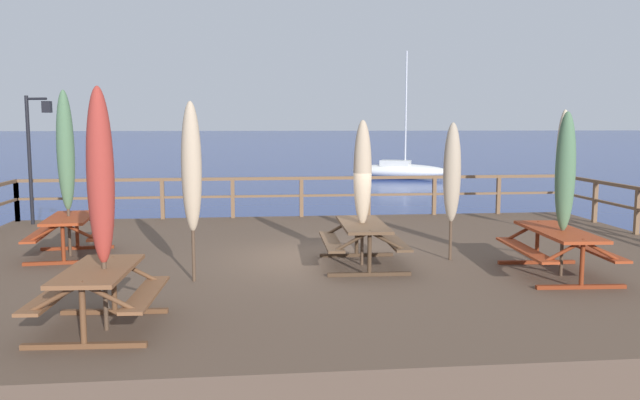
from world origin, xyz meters
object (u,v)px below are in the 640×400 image
at_px(patio_umbrella_short_mid, 563,155).
at_px(patio_umbrella_tall_mid_left, 191,168).
at_px(picnic_table_back_right, 558,242).
at_px(patio_umbrella_tall_front, 452,173).
at_px(picnic_table_back_left, 99,286).
at_px(patio_umbrella_short_front, 101,177).
at_px(patio_umbrella_tall_back_left, 66,151).
at_px(patio_umbrella_tall_mid_right, 363,174).
at_px(patio_umbrella_short_back, 565,172).
at_px(sailboat_distant, 400,170).
at_px(picnic_table_mid_centre, 70,228).
at_px(picnic_table_mid_left, 363,235).
at_px(lamp_post_hooked, 36,140).

relative_size(patio_umbrella_short_mid, patio_umbrella_tall_mid_left, 0.99).
distance_m(picnic_table_back_right, patio_umbrella_tall_front, 2.23).
height_order(picnic_table_back_left, patio_umbrella_tall_front, patio_umbrella_tall_front).
xyz_separation_m(patio_umbrella_short_front, patio_umbrella_tall_mid_left, (0.86, 2.39, -0.06)).
relative_size(patio_umbrella_tall_back_left, patio_umbrella_tall_mid_right, 1.22).
relative_size(patio_umbrella_short_back, patio_umbrella_tall_front, 1.07).
distance_m(patio_umbrella_tall_back_left, sailboat_distant, 29.27).
relative_size(picnic_table_mid_centre, picnic_table_mid_left, 0.94).
distance_m(picnic_table_back_right, patio_umbrella_short_back, 1.16).
relative_size(patio_umbrella_tall_mid_right, patio_umbrella_short_mid, 0.91).
height_order(patio_umbrella_short_mid, sailboat_distant, sailboat_distant).
xyz_separation_m(patio_umbrella_tall_back_left, patio_umbrella_tall_mid_left, (2.52, -2.28, -0.17)).
distance_m(picnic_table_back_right, sailboat_distant, 29.14).
distance_m(picnic_table_back_left, patio_umbrella_short_mid, 10.78).
relative_size(picnic_table_back_left, patio_umbrella_short_front, 0.60).
bearing_deg(patio_umbrella_short_mid, picnic_table_back_left, -146.20).
relative_size(picnic_table_back_left, lamp_post_hooked, 0.55).
bearing_deg(picnic_table_back_left, patio_umbrella_tall_front, 32.29).
bearing_deg(sailboat_distant, patio_umbrella_tall_mid_right, -104.68).
xyz_separation_m(picnic_table_mid_centre, patio_umbrella_tall_mid_right, (5.37, -1.35, 1.09)).
bearing_deg(patio_umbrella_tall_back_left, patio_umbrella_tall_front, -9.25).
bearing_deg(picnic_table_mid_left, lamp_post_hooked, 142.54).
bearing_deg(patio_umbrella_short_back, picnic_table_mid_centre, 163.42).
bearing_deg(patio_umbrella_tall_front, patio_umbrella_short_front, -147.12).
distance_m(picnic_table_mid_centre, sailboat_distant, 29.23).
bearing_deg(patio_umbrella_tall_mid_right, picnic_table_mid_centre, 165.92).
height_order(patio_umbrella_short_back, sailboat_distant, sailboat_distant).
height_order(picnic_table_mid_left, patio_umbrella_short_back, patio_umbrella_short_back).
xyz_separation_m(picnic_table_mid_centre, patio_umbrella_short_back, (8.51, -2.53, 1.17)).
bearing_deg(patio_umbrella_short_mid, patio_umbrella_tall_back_left, -172.87).
xyz_separation_m(patio_umbrella_tall_front, lamp_post_hooked, (-8.92, 5.24, 0.50)).
relative_size(picnic_table_mid_centre, lamp_post_hooked, 0.59).
bearing_deg(picnic_table_back_left, sailboat_distant, 70.31).
height_order(patio_umbrella_short_front, patio_umbrella_tall_mid_right, patio_umbrella_short_front).
height_order(picnic_table_mid_left, lamp_post_hooked, lamp_post_hooked).
relative_size(patio_umbrella_short_back, patio_umbrella_tall_mid_left, 0.95).
bearing_deg(lamp_post_hooked, patio_umbrella_short_mid, -12.70).
xyz_separation_m(picnic_table_mid_left, lamp_post_hooked, (-7.23, 5.54, 1.55)).
height_order(picnic_table_mid_left, patio_umbrella_tall_mid_left, patio_umbrella_tall_mid_left).
bearing_deg(sailboat_distant, picnic_table_back_left, -109.69).
relative_size(picnic_table_back_left, picnic_table_mid_centre, 0.94).
xyz_separation_m(picnic_table_mid_left, sailboat_distant, (7.25, 27.74, -0.90)).
bearing_deg(patio_umbrella_short_front, lamp_post_hooked, 111.65).
bearing_deg(patio_umbrella_short_front, sailboat_distant, 70.45).
height_order(picnic_table_back_left, patio_umbrella_tall_mid_right, patio_umbrella_tall_mid_right).
xyz_separation_m(picnic_table_back_left, patio_umbrella_short_front, (0.08, -0.03, 1.33)).
bearing_deg(patio_umbrella_tall_mid_right, patio_umbrella_short_back, -20.71).
xyz_separation_m(patio_umbrella_short_front, patio_umbrella_short_mid, (8.83, 5.99, -0.08)).
distance_m(patio_umbrella_short_mid, lamp_post_hooked, 12.62).
xyz_separation_m(patio_umbrella_tall_mid_right, patio_umbrella_tall_mid_left, (-2.88, -0.87, 0.18)).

